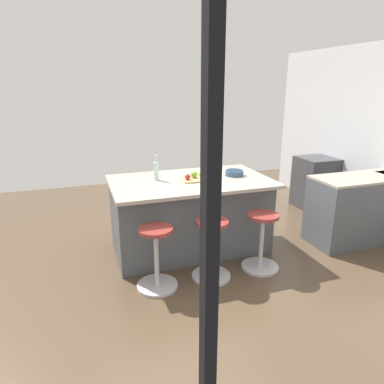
# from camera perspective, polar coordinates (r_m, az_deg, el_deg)

# --- Properties ---
(ground_plane) EXTENTS (7.70, 7.70, 0.00)m
(ground_plane) POSITION_cam_1_polar(r_m,az_deg,el_deg) (4.42, 0.72, -10.83)
(ground_plane) COLOR brown
(sink_cabinet) EXTENTS (2.01, 0.60, 1.20)m
(sink_cabinet) POSITION_cam_1_polar(r_m,az_deg,el_deg) (5.47, 28.41, -2.04)
(sink_cabinet) COLOR #4C5156
(sink_cabinet) RESTS_ON ground_plane
(oven_range) EXTENTS (0.60, 0.61, 0.89)m
(oven_range) POSITION_cam_1_polar(r_m,az_deg,el_deg) (6.41, 19.71, 1.47)
(oven_range) COLOR #38383D
(oven_range) RESTS_ON ground_plane
(kitchen_island) EXTENTS (1.98, 1.19, 0.95)m
(kitchen_island) POSITION_cam_1_polar(r_m,az_deg,el_deg) (4.47, -0.40, -3.67)
(kitchen_island) COLOR #4C5156
(kitchen_island) RESTS_ON ground_plane
(stool_by_window) EXTENTS (0.44, 0.44, 0.69)m
(stool_by_window) POSITION_cam_1_polar(r_m,az_deg,el_deg) (4.13, 11.42, -8.29)
(stool_by_window) COLOR #B7B7BC
(stool_by_window) RESTS_ON ground_plane
(stool_middle) EXTENTS (0.44, 0.44, 0.69)m
(stool_middle) POSITION_cam_1_polar(r_m,az_deg,el_deg) (3.87, 3.26, -9.73)
(stool_middle) COLOR #B7B7BC
(stool_middle) RESTS_ON ground_plane
(stool_near_camera) EXTENTS (0.44, 0.44, 0.69)m
(stool_near_camera) POSITION_cam_1_polar(r_m,az_deg,el_deg) (3.71, -5.90, -11.10)
(stool_near_camera) COLOR #B7B7BC
(stool_near_camera) RESTS_ON ground_plane
(cutting_board) EXTENTS (0.36, 0.24, 0.02)m
(cutting_board) POSITION_cam_1_polar(r_m,az_deg,el_deg) (4.26, 0.72, 2.08)
(cutting_board) COLOR tan
(cutting_board) RESTS_ON kitchen_island
(apple_green) EXTENTS (0.08, 0.08, 0.08)m
(apple_green) POSITION_cam_1_polar(r_m,az_deg,el_deg) (4.30, 0.36, 2.91)
(apple_green) COLOR #609E2D
(apple_green) RESTS_ON cutting_board
(apple_red) EXTENTS (0.07, 0.07, 0.07)m
(apple_red) POSITION_cam_1_polar(r_m,az_deg,el_deg) (4.21, -0.74, 2.52)
(apple_red) COLOR red
(apple_red) RESTS_ON cutting_board
(apple_yellow) EXTENTS (0.09, 0.09, 0.09)m
(apple_yellow) POSITION_cam_1_polar(r_m,az_deg,el_deg) (4.33, 1.67, 3.05)
(apple_yellow) COLOR gold
(apple_yellow) RESTS_ON cutting_board
(water_bottle) EXTENTS (0.06, 0.06, 0.31)m
(water_bottle) POSITION_cam_1_polar(r_m,az_deg,el_deg) (4.27, -5.94, 3.57)
(water_bottle) COLOR silver
(water_bottle) RESTS_ON kitchen_island
(fruit_bowl) EXTENTS (0.24, 0.24, 0.07)m
(fruit_bowl) POSITION_cam_1_polar(r_m,az_deg,el_deg) (4.52, 7.02, 3.22)
(fruit_bowl) COLOR #334C6B
(fruit_bowl) RESTS_ON kitchen_island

